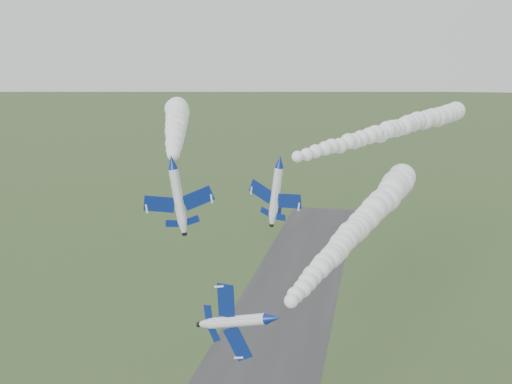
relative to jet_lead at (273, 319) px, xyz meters
The scene contains 6 objects.
jet_lead is the anchor object (origin of this frame).
smoke_trail_jet_lead 34.01m from the jet_lead, 75.40° to the left, with size 5.73×63.11×5.73m, color white, non-canonical shape.
jet_pair_left 31.73m from the jet_lead, 133.61° to the left, with size 10.85×12.67×3.35m.
smoke_trail_jet_pair_left 59.11m from the jet_lead, 121.01° to the left, with size 5.44×53.61×5.44m, color white, non-canonical shape.
jet_pair_right 26.01m from the jet_lead, 98.49° to the left, with size 9.28×10.69×2.93m.
smoke_trail_jet_pair_right 60.56m from the jet_lead, 76.29° to the left, with size 4.64×73.48×4.64m, color white, non-canonical shape.
Camera 1 is at (20.74, -61.83, 59.22)m, focal length 40.00 mm.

